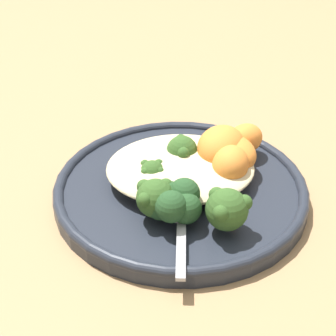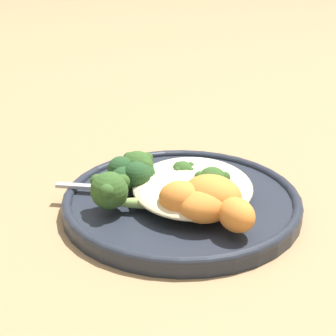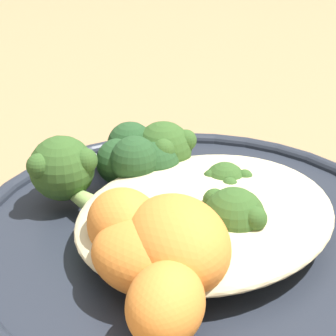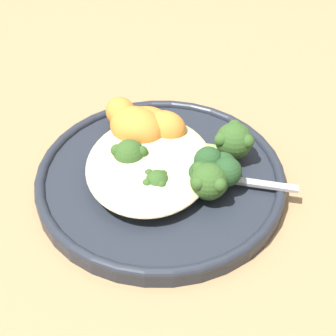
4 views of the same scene
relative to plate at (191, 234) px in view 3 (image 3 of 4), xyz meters
name	(u,v)px [view 3 (image 3 of 4)]	position (x,y,z in m)	size (l,w,h in m)	color
ground_plane	(202,243)	(0.01, 0.00, -0.01)	(4.00, 4.00, 0.00)	#9E7A51
plate	(191,234)	(0.00, 0.00, 0.00)	(0.28, 0.28, 0.02)	#232833
quinoa_mound	(207,212)	(0.00, -0.01, 0.02)	(0.16, 0.14, 0.02)	beige
broccoli_stalk_0	(217,222)	(-0.01, -0.03, 0.03)	(0.07, 0.07, 0.04)	#8EB25B
broccoli_stalk_1	(197,204)	(0.00, 0.00, 0.02)	(0.11, 0.03, 0.03)	#8EB25B
broccoli_stalk_2	(161,162)	(0.02, 0.04, 0.03)	(0.10, 0.09, 0.04)	#8EB25B
broccoli_stalk_3	(69,174)	(-0.04, 0.07, 0.03)	(0.05, 0.12, 0.04)	#8EB25B
sweet_potato_chunk_0	(177,243)	(-0.05, -0.03, 0.03)	(0.07, 0.05, 0.05)	orange
sweet_potato_chunk_1	(166,304)	(-0.08, -0.06, 0.03)	(0.04, 0.04, 0.04)	orange
sweet_potato_chunk_2	(150,256)	(-0.06, -0.03, 0.03)	(0.06, 0.05, 0.04)	orange
sweet_potato_chunk_3	(120,223)	(-0.05, 0.00, 0.03)	(0.05, 0.04, 0.04)	orange
kale_tuft	(139,157)	(0.01, 0.06, 0.03)	(0.06, 0.06, 0.04)	#234723
spoon	(126,175)	(0.01, 0.07, 0.01)	(0.03, 0.12, 0.01)	#A3A3A8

